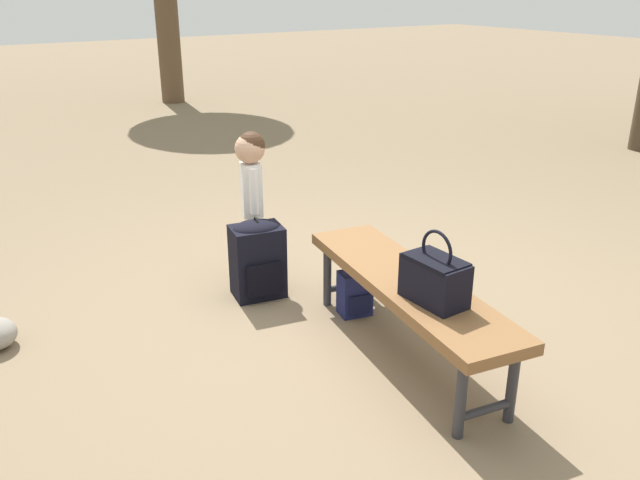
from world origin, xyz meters
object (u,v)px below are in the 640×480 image
(park_bench, at_px, (407,289))
(backpack_large, at_px, (257,257))
(handbag, at_px, (435,278))
(child_standing, at_px, (251,180))
(backpack_small, at_px, (355,290))

(park_bench, bearing_deg, backpack_large, 17.04)
(park_bench, distance_m, handbag, 0.33)
(handbag, distance_m, child_standing, 1.68)
(handbag, bearing_deg, park_bench, -13.43)
(park_bench, height_order, handbag, handbag)
(handbag, relative_size, backpack_small, 1.17)
(park_bench, height_order, child_standing, child_standing)
(park_bench, bearing_deg, backpack_small, -4.71)
(child_standing, distance_m, backpack_large, 0.54)
(child_standing, relative_size, backpack_large, 1.83)
(handbag, height_order, backpack_small, handbag)
(park_bench, bearing_deg, handbag, 166.57)
(backpack_large, bearing_deg, park_bench, -162.96)
(park_bench, relative_size, handbag, 4.46)
(child_standing, height_order, backpack_small, child_standing)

